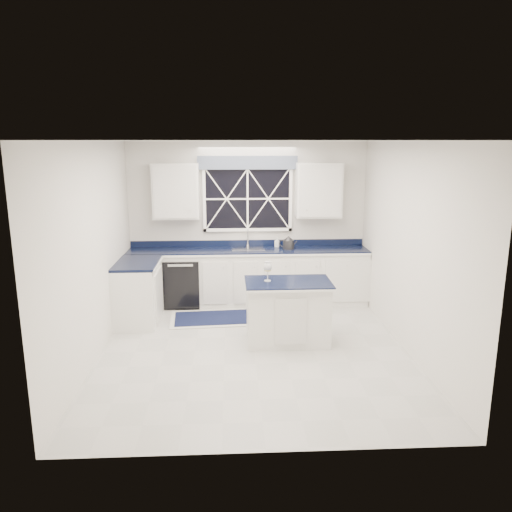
{
  "coord_description": "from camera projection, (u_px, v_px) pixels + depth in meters",
  "views": [
    {
      "loc": [
        -0.29,
        -6.15,
        2.69
      ],
      "look_at": [
        0.05,
        0.4,
        1.18
      ],
      "focal_mm": 35.0,
      "sensor_mm": 36.0,
      "label": 1
    }
  ],
  "objects": [
    {
      "name": "ground",
      "position": [
        254.0,
        349.0,
        6.61
      ],
      "size": [
        4.5,
        4.5,
        0.0
      ],
      "primitive_type": "plane",
      "color": "#ACACA7",
      "rests_on": "ground"
    },
    {
      "name": "soap_bottle",
      "position": [
        277.0,
        242.0,
        8.46
      ],
      "size": [
        0.09,
        0.09,
        0.16
      ],
      "primitive_type": "imported",
      "rotation": [
        0.0,
        0.0,
        -0.26
      ],
      "color": "silver",
      "rests_on": "countertop"
    },
    {
      "name": "faucet",
      "position": [
        248.0,
        238.0,
        8.45
      ],
      "size": [
        0.05,
        0.2,
        0.3
      ],
      "color": "silver",
      "rests_on": "countertop"
    },
    {
      "name": "wine_glass",
      "position": [
        268.0,
        268.0,
        6.66
      ],
      "size": [
        0.11,
        0.11,
        0.27
      ],
      "color": "silver",
      "rests_on": "island"
    },
    {
      "name": "base_cabinets",
      "position": [
        229.0,
        281.0,
        8.23
      ],
      "size": [
        3.99,
        1.6,
        0.9
      ],
      "color": "silver",
      "rests_on": "ground"
    },
    {
      "name": "rug",
      "position": [
        213.0,
        318.0,
        7.74
      ],
      "size": [
        1.36,
        0.89,
        0.02
      ],
      "rotation": [
        0.0,
        0.0,
        0.07
      ],
      "color": "beige",
      "rests_on": "ground"
    },
    {
      "name": "kettle",
      "position": [
        288.0,
        243.0,
        8.3
      ],
      "size": [
        0.29,
        0.25,
        0.22
      ],
      "rotation": [
        0.0,
        0.0,
        -0.42
      ],
      "color": "#2A2A2C",
      "rests_on": "countertop"
    },
    {
      "name": "dishwasher",
      "position": [
        183.0,
        281.0,
        8.36
      ],
      "size": [
        0.6,
        0.58,
        0.82
      ],
      "primitive_type": "cube",
      "color": "black",
      "rests_on": "ground"
    },
    {
      "name": "island",
      "position": [
        288.0,
        312.0,
        6.78
      ],
      "size": [
        1.15,
        0.7,
        0.86
      ],
      "rotation": [
        0.0,
        0.0,
        0.0
      ],
      "color": "silver",
      "rests_on": "ground"
    },
    {
      "name": "window",
      "position": [
        248.0,
        194.0,
        8.34
      ],
      "size": [
        1.65,
        0.09,
        1.26
      ],
      "color": "black",
      "rests_on": "ground"
    },
    {
      "name": "upper_cabinets",
      "position": [
        248.0,
        191.0,
        8.21
      ],
      "size": [
        3.1,
        0.34,
        0.9
      ],
      "color": "silver",
      "rests_on": "ground"
    },
    {
      "name": "countertop",
      "position": [
        248.0,
        250.0,
        8.3
      ],
      "size": [
        3.98,
        0.64,
        0.04
      ],
      "primitive_type": "cube",
      "color": "black",
      "rests_on": "base_cabinets"
    },
    {
      "name": "back_wall",
      "position": [
        248.0,
        222.0,
        8.49
      ],
      "size": [
        4.0,
        0.1,
        2.7
      ],
      "primitive_type": "cube",
      "color": "silver",
      "rests_on": "ground"
    }
  ]
}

